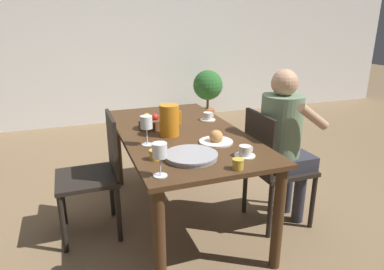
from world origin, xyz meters
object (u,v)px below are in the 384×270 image
(chair_opposite, at_px, (96,172))
(wine_glass_water, at_px, (146,124))
(teacup_near_person, at_px, (245,152))
(serving_tray, at_px, (191,156))
(jam_jar_red, at_px, (155,154))
(teacup_across, at_px, (208,117))
(fruit_bowl, at_px, (150,123))
(potted_plant, at_px, (208,88))
(person_seated, at_px, (284,135))
(jam_jar_amber, at_px, (238,163))
(wine_glass_juice, at_px, (160,152))
(chair_person_side, at_px, (272,165))
(red_pitcher, at_px, (169,120))
(bread_plate, at_px, (216,139))

(chair_opposite, height_order, wine_glass_water, wine_glass_water)
(teacup_near_person, relative_size, serving_tray, 0.40)
(serving_tray, bearing_deg, jam_jar_red, 165.50)
(chair_opposite, relative_size, teacup_across, 6.92)
(jam_jar_red, xyz_separation_m, fruit_bowl, (0.12, 0.61, 0.01))
(chair_opposite, bearing_deg, potted_plant, -37.60)
(teacup_across, distance_m, potted_plant, 2.47)
(person_seated, xyz_separation_m, fruit_bowl, (-0.90, 0.44, 0.06))
(teacup_near_person, xyz_separation_m, fruit_bowl, (-0.41, 0.75, 0.02))
(chair_opposite, relative_size, jam_jar_amber, 13.45)
(wine_glass_juice, height_order, jam_jar_red, wine_glass_juice)
(person_seated, height_order, wine_glass_juice, person_seated)
(serving_tray, bearing_deg, fruit_bowl, 97.50)
(wine_glass_juice, distance_m, potted_plant, 3.58)
(wine_glass_water, bearing_deg, chair_person_side, -5.53)
(person_seated, height_order, fruit_bowl, person_seated)
(teacup_near_person, height_order, potted_plant, potted_plant)
(teacup_near_person, xyz_separation_m, serving_tray, (-0.32, 0.08, -0.01))
(teacup_near_person, height_order, teacup_across, same)
(person_seated, xyz_separation_m, red_pitcher, (-0.81, 0.23, 0.13))
(fruit_bowl, xyz_separation_m, potted_plant, (1.45, 2.33, -0.24))
(chair_person_side, xyz_separation_m, wine_glass_juice, (-0.97, -0.41, 0.38))
(person_seated, height_order, jam_jar_amber, person_seated)
(chair_person_side, height_order, potted_plant, chair_person_side)
(wine_glass_water, relative_size, potted_plant, 0.25)
(red_pitcher, height_order, wine_glass_juice, red_pitcher)
(serving_tray, bearing_deg, person_seated, 15.55)
(red_pitcher, relative_size, wine_glass_water, 1.13)
(bread_plate, bearing_deg, wine_glass_juice, -142.08)
(potted_plant, bearing_deg, teacup_near_person, -108.74)
(wine_glass_juice, xyz_separation_m, jam_jar_red, (0.03, 0.23, -0.10))
(serving_tray, xyz_separation_m, jam_jar_amber, (0.19, -0.24, 0.02))
(red_pitcher, distance_m, jam_jar_amber, 0.72)
(red_pitcher, bearing_deg, chair_opposite, 169.48)
(wine_glass_juice, distance_m, teacup_near_person, 0.57)
(chair_person_side, bearing_deg, serving_tray, -72.69)
(chair_opposite, relative_size, fruit_bowl, 5.13)
(jam_jar_amber, bearing_deg, potted_plant, 70.07)
(red_pitcher, height_order, wine_glass_water, red_pitcher)
(serving_tray, bearing_deg, red_pitcher, 89.59)
(bread_plate, relative_size, potted_plant, 0.28)
(teacup_near_person, bearing_deg, jam_jar_amber, -129.38)
(serving_tray, relative_size, bread_plate, 1.41)
(person_seated, relative_size, potted_plant, 1.48)
(chair_opposite, xyz_separation_m, jam_jar_amber, (0.71, -0.79, 0.28))
(bread_plate, xyz_separation_m, jam_jar_red, (-0.46, -0.15, 0.01))
(jam_jar_red, relative_size, fruit_bowl, 0.38)
(teacup_across, distance_m, serving_tray, 0.84)
(fruit_bowl, height_order, potted_plant, fruit_bowl)
(teacup_near_person, height_order, jam_jar_amber, teacup_near_person)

